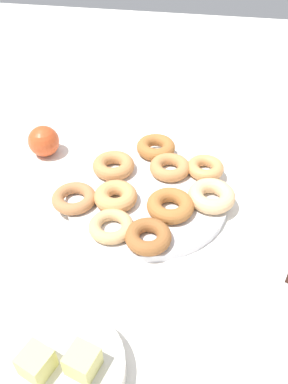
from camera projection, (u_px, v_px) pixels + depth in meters
name	position (u px, v px, depth m)	size (l,w,h in m)	color
ground_plane	(147.00, 200.00, 0.78)	(2.40, 2.40, 0.00)	white
donut_plate	(147.00, 197.00, 0.77)	(0.32, 0.32, 0.02)	silver
donut_0	(170.00, 206.00, 0.72)	(0.09, 0.09, 0.03)	#AD6B33
donut_1	(170.00, 167.00, 0.81)	(0.08, 0.08, 0.03)	#C6844C
donut_2	(74.00, 198.00, 0.74)	(0.08, 0.08, 0.02)	#B27547
donut_3	(148.00, 236.00, 0.66)	(0.08, 0.08, 0.03)	#995B2D
donut_4	(111.00, 226.00, 0.68)	(0.08, 0.08, 0.02)	tan
donut_5	(205.00, 168.00, 0.81)	(0.08, 0.08, 0.02)	tan
donut_6	(114.00, 166.00, 0.81)	(0.09, 0.09, 0.03)	#C6844C
donut_7	(116.00, 197.00, 0.74)	(0.08, 0.08, 0.03)	tan
donut_8	(211.00, 195.00, 0.74)	(0.09, 0.09, 0.03)	#EABC84
donut_9	(156.00, 147.00, 0.86)	(0.09, 0.09, 0.03)	#AD6B33
fruit_bowl	(65.00, 370.00, 0.50)	(0.16, 0.16, 0.04)	silver
melon_chunk_left	(83.00, 361.00, 0.47)	(0.04, 0.04, 0.04)	#DBD67A
melon_chunk_right	(36.00, 363.00, 0.47)	(0.04, 0.04, 0.04)	#DBD67A
apple	(44.00, 141.00, 0.87)	(0.07, 0.07, 0.07)	#CC4C23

